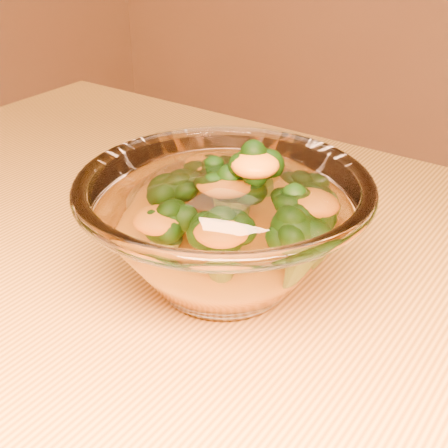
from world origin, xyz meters
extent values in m
cube|color=gold|center=(0.00, 0.00, 0.73)|extent=(1.20, 0.80, 0.04)
cylinder|color=brown|center=(-0.54, 0.34, 0.35)|extent=(0.06, 0.06, 0.71)
ellipsoid|color=white|center=(-0.08, 0.06, 0.76)|extent=(0.10, 0.10, 0.02)
torus|color=white|center=(-0.08, 0.06, 0.84)|extent=(0.22, 0.22, 0.01)
ellipsoid|color=orange|center=(-0.08, 0.06, 0.78)|extent=(0.12, 0.12, 0.03)
camera|label=1|loc=(0.15, -0.28, 1.04)|focal=50.00mm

